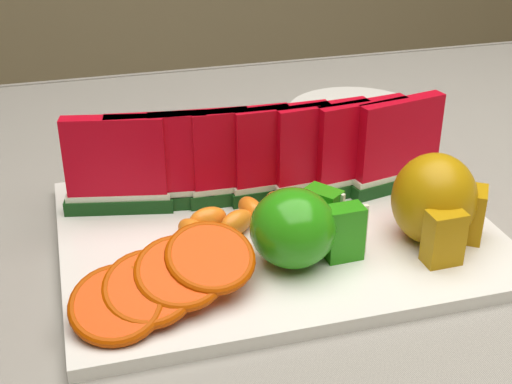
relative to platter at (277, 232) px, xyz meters
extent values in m
cube|color=#4E331B|center=(0.10, 0.01, -0.03)|extent=(1.40, 0.90, 0.03)
cube|color=gray|center=(0.10, 0.01, -0.01)|extent=(1.52, 1.02, 0.01)
cube|color=gray|center=(0.10, 0.52, -0.10)|extent=(1.52, 0.01, 0.20)
cube|color=silver|center=(0.00, 0.00, 0.00)|extent=(0.40, 0.30, 0.01)
ellipsoid|color=#318A14|center=(-0.01, -0.06, 0.04)|extent=(0.10, 0.10, 0.07)
cube|color=#318A14|center=(0.04, -0.07, 0.03)|extent=(0.03, 0.02, 0.05)
cube|color=beige|center=(0.05, -0.07, 0.03)|extent=(0.03, 0.01, 0.05)
cube|color=#318A14|center=(0.03, -0.03, 0.03)|extent=(0.04, 0.04, 0.05)
cube|color=beige|center=(0.04, -0.03, 0.03)|extent=(0.02, 0.03, 0.05)
ellipsoid|color=#AA8214|center=(0.13, -0.06, 0.05)|extent=(0.10, 0.10, 0.08)
cube|color=#AA8214|center=(0.12, -0.10, 0.03)|extent=(0.03, 0.02, 0.05)
cube|color=#AA8214|center=(0.16, -0.07, 0.03)|extent=(0.04, 0.04, 0.05)
cylinder|color=silver|center=(0.19, 0.27, 0.00)|extent=(0.22, 0.22, 0.01)
cube|color=silver|center=(-0.01, 0.23, 0.00)|extent=(0.08, 0.16, 0.00)
cube|color=silver|center=(-0.01, 0.32, 0.00)|extent=(0.02, 0.04, 0.00)
cube|color=silver|center=(-0.01, 0.32, 0.00)|extent=(0.02, 0.04, 0.00)
cube|color=silver|center=(0.00, 0.32, 0.00)|extent=(0.02, 0.04, 0.00)
cube|color=#123B0F|center=(-0.14, 0.07, 0.01)|extent=(0.11, 0.04, 0.01)
cube|color=silver|center=(-0.14, 0.07, 0.02)|extent=(0.10, 0.04, 0.01)
cube|color=#D20100|center=(-0.14, 0.07, 0.07)|extent=(0.10, 0.04, 0.08)
cube|color=#123B0F|center=(-0.10, 0.07, 0.01)|extent=(0.11, 0.04, 0.01)
cube|color=silver|center=(-0.10, 0.07, 0.02)|extent=(0.10, 0.03, 0.01)
cube|color=#D20100|center=(-0.10, 0.07, 0.07)|extent=(0.10, 0.03, 0.08)
cube|color=#123B0F|center=(-0.06, 0.06, 0.01)|extent=(0.11, 0.03, 0.01)
cube|color=silver|center=(-0.06, 0.06, 0.02)|extent=(0.10, 0.03, 0.01)
cube|color=#D20100|center=(-0.06, 0.06, 0.07)|extent=(0.10, 0.02, 0.08)
cube|color=#123B0F|center=(-0.02, 0.06, 0.01)|extent=(0.11, 0.02, 0.01)
cube|color=silver|center=(-0.02, 0.06, 0.02)|extent=(0.10, 0.02, 0.01)
cube|color=#D20100|center=(-0.02, 0.06, 0.07)|extent=(0.10, 0.02, 0.08)
cube|color=#123B0F|center=(0.02, 0.06, 0.01)|extent=(0.11, 0.02, 0.01)
cube|color=silver|center=(0.02, 0.06, 0.02)|extent=(0.10, 0.02, 0.01)
cube|color=#D20100|center=(0.02, 0.06, 0.07)|extent=(0.10, 0.02, 0.08)
cube|color=#123B0F|center=(0.06, 0.05, 0.01)|extent=(0.11, 0.03, 0.01)
cube|color=silver|center=(0.06, 0.05, 0.02)|extent=(0.10, 0.03, 0.01)
cube|color=#D20100|center=(0.06, 0.05, 0.07)|extent=(0.10, 0.02, 0.08)
cube|color=#123B0F|center=(0.10, 0.05, 0.01)|extent=(0.11, 0.04, 0.01)
cube|color=silver|center=(0.10, 0.05, 0.02)|extent=(0.10, 0.03, 0.01)
cube|color=#D20100|center=(0.10, 0.05, 0.07)|extent=(0.10, 0.03, 0.08)
cube|color=#123B0F|center=(0.14, 0.04, 0.01)|extent=(0.11, 0.04, 0.01)
cube|color=silver|center=(0.14, 0.04, 0.02)|extent=(0.10, 0.04, 0.01)
cube|color=#D20100|center=(0.14, 0.04, 0.07)|extent=(0.10, 0.04, 0.08)
cylinder|color=#E64C00|center=(-0.16, -0.10, 0.02)|extent=(0.08, 0.08, 0.03)
torus|color=#B64B10|center=(-0.16, -0.10, 0.02)|extent=(0.09, 0.09, 0.03)
cylinder|color=#E64C00|center=(-0.13, -0.10, 0.03)|extent=(0.07, 0.07, 0.03)
torus|color=#B64B10|center=(-0.13, -0.10, 0.03)|extent=(0.08, 0.08, 0.03)
cylinder|color=#E64C00|center=(-0.11, -0.09, 0.03)|extent=(0.07, 0.07, 0.03)
torus|color=#B64B10|center=(-0.11, -0.09, 0.03)|extent=(0.08, 0.08, 0.03)
cylinder|color=#E64C00|center=(-0.08, -0.08, 0.04)|extent=(0.08, 0.07, 0.03)
torus|color=#B64B10|center=(-0.08, -0.08, 0.04)|extent=(0.08, 0.08, 0.03)
cylinder|color=#E64C00|center=(-0.12, 0.12, 0.02)|extent=(0.07, 0.07, 0.03)
torus|color=#B64B10|center=(-0.12, 0.12, 0.02)|extent=(0.08, 0.07, 0.03)
cylinder|color=#E64C00|center=(-0.07, 0.12, 0.02)|extent=(0.07, 0.07, 0.03)
torus|color=#B64B10|center=(-0.07, 0.12, 0.02)|extent=(0.08, 0.08, 0.03)
cylinder|color=#E64C00|center=(-0.02, 0.12, 0.03)|extent=(0.08, 0.08, 0.03)
torus|color=#B64B10|center=(-0.02, 0.12, 0.03)|extent=(0.09, 0.09, 0.03)
cylinder|color=#E64C00|center=(0.03, 0.12, 0.03)|extent=(0.08, 0.08, 0.03)
torus|color=#B64B10|center=(0.03, 0.12, 0.03)|extent=(0.09, 0.09, 0.03)
cylinder|color=#E64C00|center=(0.08, 0.12, 0.03)|extent=(0.09, 0.09, 0.03)
torus|color=#B64B10|center=(0.08, 0.12, 0.03)|extent=(0.10, 0.10, 0.03)
cylinder|color=#E64C00|center=(0.12, 0.12, 0.03)|extent=(0.09, 0.09, 0.03)
torus|color=#B64B10|center=(0.12, 0.12, 0.03)|extent=(0.10, 0.10, 0.03)
cylinder|color=#E64C00|center=(0.17, 0.12, 0.04)|extent=(0.09, 0.09, 0.03)
torus|color=#B64B10|center=(0.17, 0.12, 0.04)|extent=(0.10, 0.10, 0.03)
ellipsoid|color=#FF5E08|center=(-0.08, -0.01, 0.02)|extent=(0.03, 0.04, 0.02)
ellipsoid|color=#FF5E08|center=(-0.06, 0.01, 0.02)|extent=(0.04, 0.03, 0.02)
ellipsoid|color=#FF5E08|center=(-0.04, 0.00, 0.02)|extent=(0.04, 0.04, 0.02)
ellipsoid|color=#FF5E08|center=(-0.02, 0.02, 0.02)|extent=(0.03, 0.04, 0.02)
ellipsoid|color=#FF5E08|center=(0.01, 0.02, 0.02)|extent=(0.03, 0.04, 0.02)
ellipsoid|color=#FF5E08|center=(0.03, 0.00, 0.02)|extent=(0.04, 0.03, 0.02)
camera|label=1|loc=(-0.18, -0.55, 0.35)|focal=50.00mm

